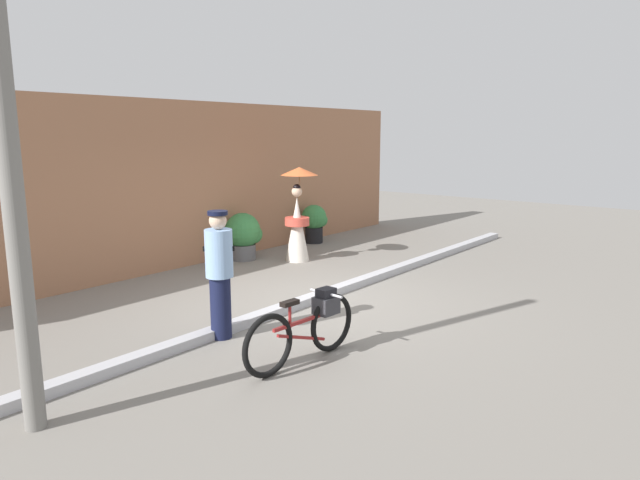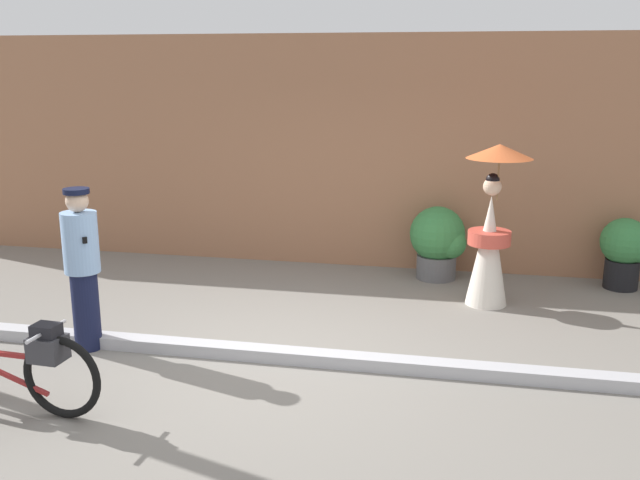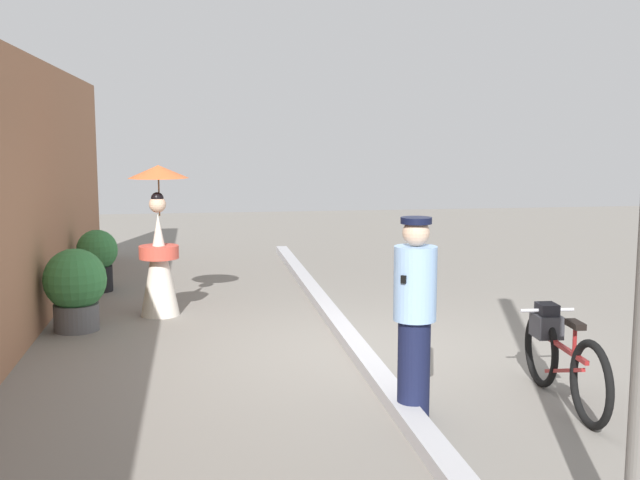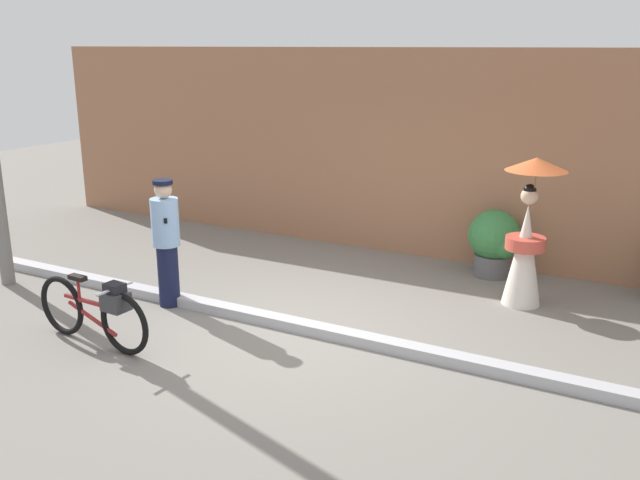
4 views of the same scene
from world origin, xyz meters
name	(u,v)px [view 2 (image 2 of 4)]	position (x,y,z in m)	size (l,w,h in m)	color
ground_plane	(272,360)	(0.00, 0.00, 0.00)	(30.00, 30.00, 0.00)	gray
building_wall	(339,151)	(0.00, 3.59, 1.57)	(14.00, 0.40, 3.13)	#9E6B4C
sidewalk_curb	(272,354)	(0.00, 0.00, 0.06)	(14.00, 0.20, 0.12)	#B2B2B7
bicycle_near_officer	(15,364)	(-1.74, -1.39, 0.41)	(1.69, 0.48, 0.78)	black
person_officer	(82,266)	(-1.86, -0.08, 0.85)	(0.34, 0.34, 1.61)	#141938
person_with_parasol	(491,228)	(2.04, 2.07, 0.91)	(0.74, 0.74, 1.88)	silver
potted_plant_by_door	(625,249)	(3.71, 3.02, 0.51)	(0.60, 0.59, 0.90)	black
potted_plant_small	(439,240)	(1.43, 2.99, 0.52)	(0.73, 0.72, 0.96)	#59595B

